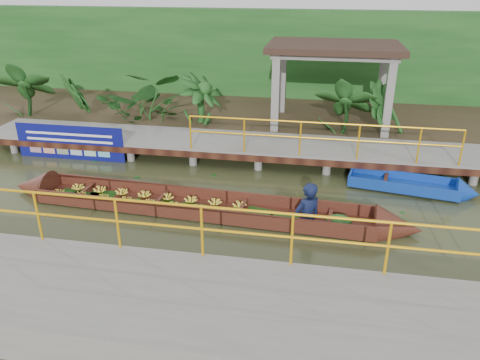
# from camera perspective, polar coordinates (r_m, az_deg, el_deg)

# --- Properties ---
(ground) EXTENTS (80.00, 80.00, 0.00)m
(ground) POSITION_cam_1_polar(r_m,az_deg,el_deg) (11.72, -4.52, -3.36)
(ground) COLOR #2D351A
(ground) RESTS_ON ground
(land_strip) EXTENTS (30.00, 8.00, 0.45)m
(land_strip) POSITION_cam_1_polar(r_m,az_deg,el_deg) (18.49, 1.30, 7.85)
(land_strip) COLOR #302618
(land_strip) RESTS_ON ground
(far_dock) EXTENTS (16.00, 2.06, 1.66)m
(far_dock) POSITION_cam_1_polar(r_m,az_deg,el_deg) (14.59, -1.15, 4.41)
(far_dock) COLOR slate
(far_dock) RESTS_ON ground
(near_dock) EXTENTS (18.00, 2.40, 1.73)m
(near_dock) POSITION_cam_1_polar(r_m,az_deg,el_deg) (7.93, -5.16, -15.85)
(near_dock) COLOR slate
(near_dock) RESTS_ON ground
(pavilion) EXTENTS (4.40, 3.00, 3.00)m
(pavilion) POSITION_cam_1_polar(r_m,az_deg,el_deg) (16.54, 11.36, 14.68)
(pavilion) COLOR slate
(pavilion) RESTS_ON ground
(foliage_backdrop) EXTENTS (30.00, 0.80, 4.00)m
(foliage_backdrop) POSITION_cam_1_polar(r_m,az_deg,el_deg) (20.51, 2.48, 14.54)
(foliage_backdrop) COLOR #154114
(foliage_backdrop) RESTS_ON ground
(vendor_boat) EXTENTS (10.35, 1.57, 2.34)m
(vendor_boat) POSITION_cam_1_polar(r_m,az_deg,el_deg) (11.31, -3.18, -2.83)
(vendor_boat) COLOR #37170F
(vendor_boat) RESTS_ON ground
(moored_blue_boat) EXTENTS (3.39, 1.40, 0.78)m
(moored_blue_boat) POSITION_cam_1_polar(r_m,az_deg,el_deg) (13.35, 22.63, -1.03)
(moored_blue_boat) COLOR navy
(moored_blue_boat) RESTS_ON ground
(blue_banner) EXTENTS (3.51, 0.04, 1.10)m
(blue_banner) POSITION_cam_1_polar(r_m,az_deg,el_deg) (15.43, -20.03, 4.34)
(blue_banner) COLOR #0C0E63
(blue_banner) RESTS_ON ground
(tropical_plants) EXTENTS (14.59, 1.59, 1.99)m
(tropical_plants) POSITION_cam_1_polar(r_m,az_deg,el_deg) (16.46, -6.02, 10.08)
(tropical_plants) COLOR #154114
(tropical_plants) RESTS_ON ground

